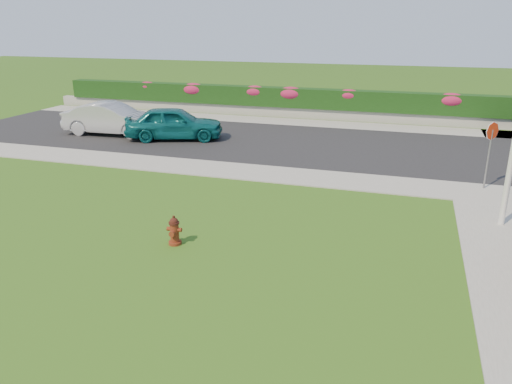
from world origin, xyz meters
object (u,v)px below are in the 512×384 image
(sedan_silver, at_px, (112,119))
(stop_sign, at_px, (491,140))
(fire_hydrant, at_px, (174,231))
(sedan_teal, at_px, (174,123))

(sedan_silver, bearing_deg, stop_sign, -105.69)
(fire_hydrant, relative_size, sedan_silver, 0.16)
(sedan_teal, relative_size, sedan_silver, 0.96)
(fire_hydrant, height_order, stop_sign, stop_sign)
(fire_hydrant, xyz_separation_m, stop_sign, (7.99, 7.12, 1.33))
(fire_hydrant, bearing_deg, sedan_silver, 125.16)
(fire_hydrant, relative_size, stop_sign, 0.33)
(sedan_teal, bearing_deg, fire_hydrant, -172.95)
(sedan_silver, bearing_deg, fire_hydrant, -144.47)
(fire_hydrant, distance_m, sedan_silver, 13.81)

